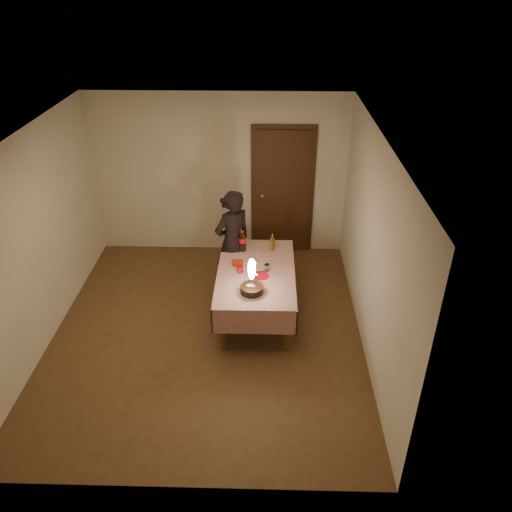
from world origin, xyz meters
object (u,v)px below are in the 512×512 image
dining_table (256,277)px  amber_bottle_right (272,243)px  birthday_cake (252,285)px  cola_bottle (242,241)px  red_plate (261,276)px  red_cup (240,269)px  clear_cup (267,267)px  photographer (233,242)px

dining_table → amber_bottle_right: (0.21, 0.57, 0.21)m
dining_table → amber_bottle_right: 0.65m
birthday_cake → cola_bottle: birthday_cake is taller
red_plate → red_cup: 0.29m
red_plate → clear_cup: 0.16m
red_plate → cola_bottle: cola_bottle is taller
birthday_cake → photographer: photographer is taller
birthday_cake → photographer: size_ratio=0.31×
birthday_cake → photographer: 1.14m
cola_bottle → birthday_cake: bearing=-80.9°
clear_cup → cola_bottle: cola_bottle is taller
red_plate → cola_bottle: (-0.27, 0.66, 0.15)m
birthday_cake → cola_bottle: 1.04m
dining_table → amber_bottle_right: size_ratio=6.75×
birthday_cake → red_cup: (-0.17, 0.45, -0.06)m
dining_table → photographer: size_ratio=1.10×
red_cup → clear_cup: bearing=9.7°
red_cup → cola_bottle: (0.00, 0.58, 0.10)m
red_plate → amber_bottle_right: 0.71m
red_plate → red_cup: red_cup is taller
red_plate → photographer: photographer is taller
dining_table → photographer: (-0.35, 0.61, 0.19)m
amber_bottle_right → birthday_cake: bearing=-103.4°
birthday_cake → red_plate: birthday_cake is taller
red_cup → clear_cup: 0.36m
red_plate → cola_bottle: 0.72m
amber_bottle_right → photographer: size_ratio=0.16×
dining_table → cola_bottle: size_ratio=5.42×
dining_table → red_plate: 0.16m
cola_bottle → amber_bottle_right: 0.42m
cola_bottle → red_cup: bearing=-90.4°
dining_table → red_cup: (-0.21, -0.04, 0.14)m
red_plate → cola_bottle: size_ratio=0.69×
dining_table → birthday_cake: birthday_cake is taller
dining_table → red_cup: size_ratio=17.20×
birthday_cake → red_plate: bearing=74.9°
red_plate → birthday_cake: bearing=-105.1°
amber_bottle_right → cola_bottle: bearing=-176.1°
amber_bottle_right → photographer: 0.56m
dining_table → photographer: 0.73m
cola_bottle → photographer: photographer is taller
photographer → red_plate: bearing=-60.5°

